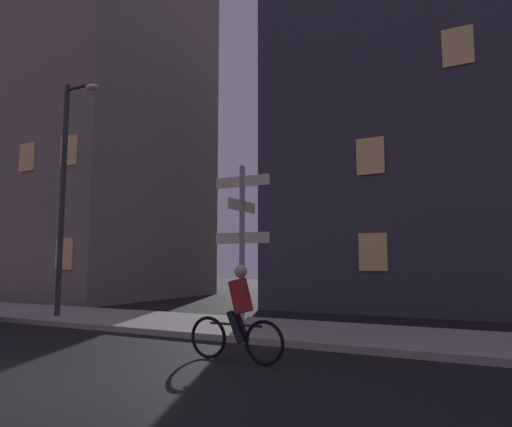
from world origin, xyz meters
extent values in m
cube|color=gray|center=(0.00, 6.18, 0.07)|extent=(40.00, 3.24, 0.14)
cylinder|color=gray|center=(0.93, 5.00, 1.97)|extent=(0.12, 0.12, 3.67)
cube|color=beige|center=(0.93, 5.00, 3.46)|extent=(1.35, 0.03, 0.24)
cube|color=beige|center=(0.93, 5.00, 2.90)|extent=(0.03, 1.19, 0.24)
cube|color=beige|center=(0.93, 5.00, 2.19)|extent=(1.34, 0.03, 0.24)
cylinder|color=#2D2D30|center=(-5.44, 5.50, 3.59)|extent=(0.16, 0.16, 6.90)
cylinder|color=#2D2D30|center=(-4.93, 5.50, 6.89)|extent=(1.03, 0.10, 0.10)
ellipsoid|color=#F9E099|center=(-4.41, 5.50, 6.79)|extent=(0.44, 0.28, 0.20)
torus|color=black|center=(1.38, 2.99, 0.36)|extent=(0.72, 0.08, 0.72)
torus|color=black|center=(2.48, 2.96, 0.36)|extent=(0.72, 0.08, 0.72)
cylinder|color=black|center=(1.93, 2.98, 0.61)|extent=(1.00, 0.07, 0.04)
cylinder|color=maroon|center=(2.03, 2.97, 1.08)|extent=(0.46, 0.33, 0.61)
sphere|color=tan|center=(2.03, 2.97, 1.50)|extent=(0.22, 0.22, 0.22)
cylinder|color=black|center=(1.98, 2.88, 0.58)|extent=(0.34, 0.13, 0.55)
cylinder|color=black|center=(1.98, 3.06, 0.58)|extent=(0.34, 0.13, 0.55)
cube|color=slate|center=(-12.64, 13.08, 9.66)|extent=(10.03, 9.01, 19.31)
cube|color=#F2C672|center=(-8.88, 8.55, 2.00)|extent=(0.90, 0.06, 1.20)
cube|color=#F2C672|center=(-11.38, 8.55, 6.08)|extent=(0.90, 0.06, 1.20)
cube|color=#F2C672|center=(-8.88, 8.55, 6.08)|extent=(0.90, 0.06, 1.20)
cube|color=#383842|center=(5.18, 14.53, 6.17)|extent=(13.74, 7.30, 12.34)
cube|color=#F2C672|center=(2.44, 10.85, 2.00)|extent=(0.90, 0.06, 1.20)
cube|color=#F2C672|center=(2.44, 10.85, 5.11)|extent=(0.90, 0.06, 1.20)
cube|color=#F2C672|center=(5.18, 10.85, 8.23)|extent=(0.90, 0.06, 1.20)
camera|label=1|loc=(5.86, -3.88, 1.63)|focal=32.34mm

